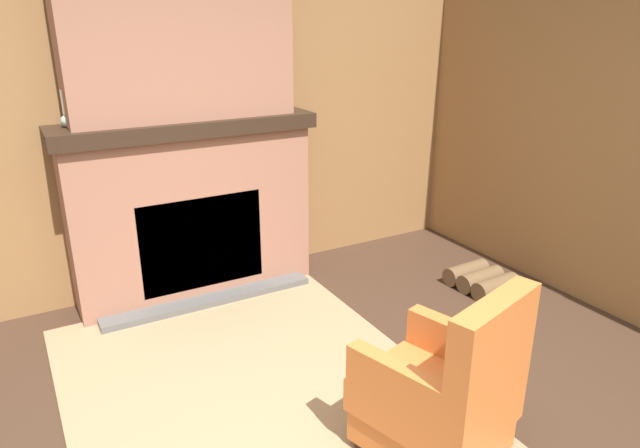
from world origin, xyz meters
TOP-DOWN VIEW (x-y plane):
  - wood_panel_wall_left at (-2.60, 0.00)m, footprint 0.06×5.73m
  - fireplace_hearth at (-2.35, 0.00)m, footprint 0.62×1.92m
  - chimney_breast at (-2.36, 0.00)m, footprint 0.36×1.60m
  - armchair at (0.05, 0.46)m, footprint 0.81×0.75m
  - firewood_stack at (-1.25, 2.02)m, footprint 0.49×0.42m
  - oil_lamp_vase at (-2.40, -0.78)m, footprint 0.10×0.10m
  - storage_case at (-2.40, 0.22)m, footprint 0.15×0.22m

SIDE VIEW (x-z plane):
  - firewood_stack at x=-1.25m, z-range 0.00..0.16m
  - armchair at x=0.05m, z-range -0.13..0.84m
  - fireplace_hearth at x=-2.35m, z-range -0.01..1.39m
  - wood_panel_wall_left at x=-2.60m, z-range 0.00..2.69m
  - storage_case at x=-2.40m, z-range 1.40..1.55m
  - oil_lamp_vase at x=-2.40m, z-range 1.36..1.61m
  - chimney_breast at x=-2.36m, z-range 1.40..2.67m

